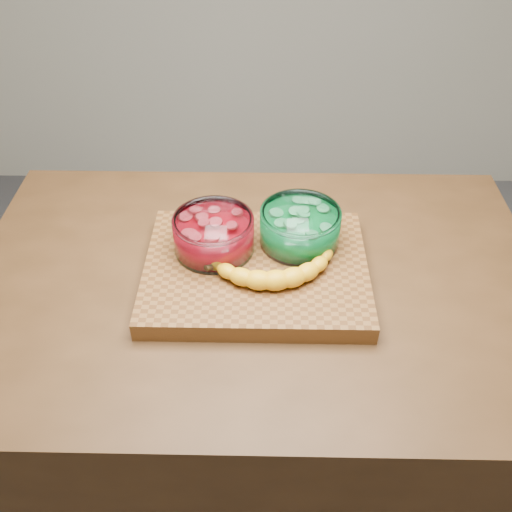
{
  "coord_description": "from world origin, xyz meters",
  "views": [
    {
      "loc": [
        0.02,
        -0.86,
        1.71
      ],
      "look_at": [
        0.0,
        0.0,
        0.96
      ],
      "focal_mm": 40.0,
      "sensor_mm": 36.0,
      "label": 1
    }
  ],
  "objects": [
    {
      "name": "ground",
      "position": [
        0.0,
        0.0,
        0.0
      ],
      "size": [
        3.5,
        3.5,
        0.0
      ],
      "primitive_type": "plane",
      "color": "#4F4F53",
      "rests_on": "ground"
    },
    {
      "name": "bowl_green",
      "position": [
        0.09,
        0.07,
        0.98
      ],
      "size": [
        0.17,
        0.17,
        0.08
      ],
      "color": "white",
      "rests_on": "cutting_board"
    },
    {
      "name": "cutting_board",
      "position": [
        0.0,
        0.0,
        0.92
      ],
      "size": [
        0.45,
        0.35,
        0.04
      ],
      "primitive_type": "cube",
      "color": "brown",
      "rests_on": "counter"
    },
    {
      "name": "counter",
      "position": [
        0.0,
        0.0,
        0.45
      ],
      "size": [
        1.2,
        0.8,
        0.9
      ],
      "primitive_type": "cube",
      "color": "#482C15",
      "rests_on": "ground"
    },
    {
      "name": "bowl_red",
      "position": [
        -0.09,
        0.05,
        0.98
      ],
      "size": [
        0.16,
        0.16,
        0.08
      ],
      "color": "white",
      "rests_on": "cutting_board"
    },
    {
      "name": "banana",
      "position": [
        0.03,
        -0.03,
        0.96
      ],
      "size": [
        0.28,
        0.14,
        0.04
      ],
      "primitive_type": null,
      "color": "yellow",
      "rests_on": "cutting_board"
    }
  ]
}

